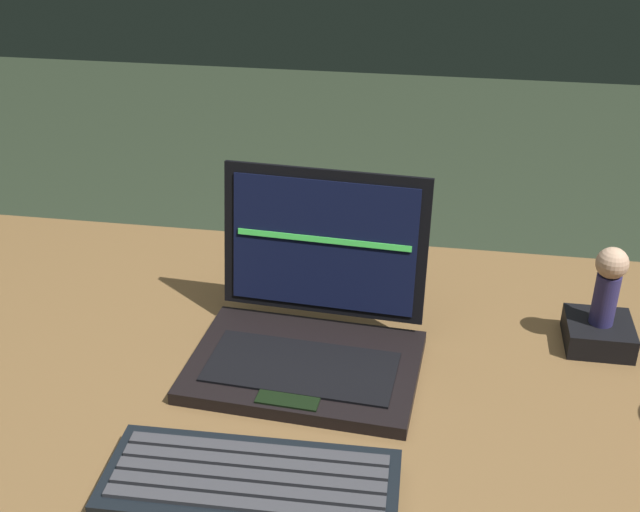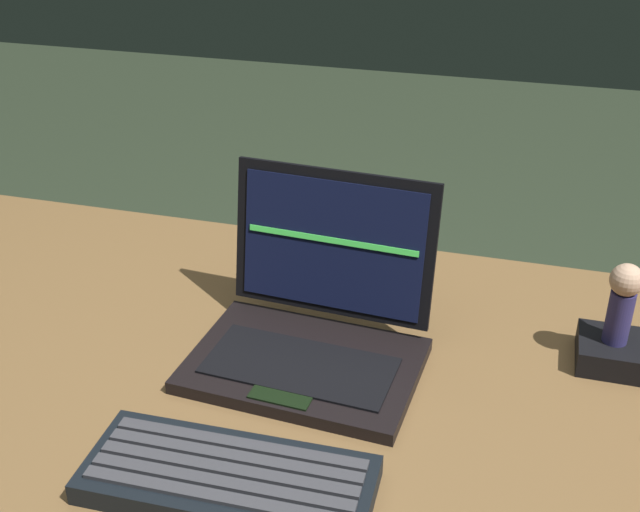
% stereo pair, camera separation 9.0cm
% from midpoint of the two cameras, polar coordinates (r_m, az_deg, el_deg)
% --- Properties ---
extents(desk, '(1.45, 0.75, 0.75)m').
position_cam_midpoint_polar(desk, '(1.03, 2.84, -13.74)').
color(desk, brown).
rests_on(desk, ground).
extents(laptop_front, '(0.29, 0.24, 0.22)m').
position_cam_midpoint_polar(laptop_front, '(0.99, 2.13, -5.11)').
color(laptop_front, black).
rests_on(laptop_front, desk).
extents(external_keyboard, '(0.29, 0.13, 0.03)m').
position_cam_midpoint_polar(external_keyboard, '(0.83, -3.31, -15.61)').
color(external_keyboard, black).
rests_on(external_keyboard, desk).
extents(figurine_stand, '(0.08, 0.08, 0.03)m').
position_cam_midpoint_polar(figurine_stand, '(1.07, 22.30, -6.39)').
color(figurine_stand, black).
rests_on(figurine_stand, desk).
extents(figurine, '(0.04, 0.04, 0.11)m').
position_cam_midpoint_polar(figurine, '(1.03, 23.07, -2.88)').
color(figurine, navy).
rests_on(figurine, figurine_stand).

